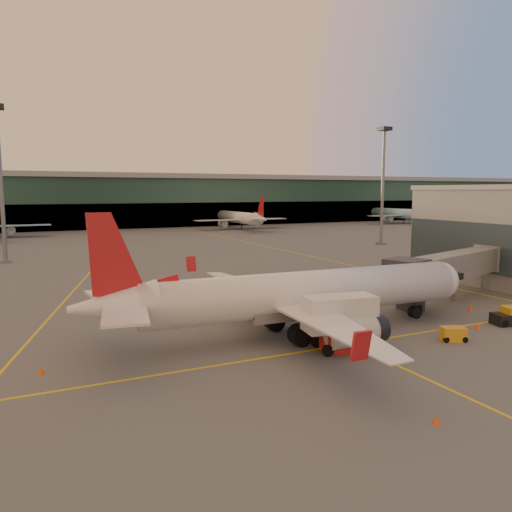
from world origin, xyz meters
name	(u,v)px	position (x,y,z in m)	size (l,w,h in m)	color
ground	(333,376)	(0.00, 0.00, 0.00)	(600.00, 600.00, 0.00)	#4C4F54
taxi_markings	(106,277)	(-7.32, 44.49, 0.01)	(100.12, 173.00, 0.01)	gold
terminal	(79,201)	(0.00, 141.79, 8.76)	(400.00, 20.00, 17.60)	#19382D
mast_west_near	(0,172)	(-20.00, 66.00, 14.86)	(2.40, 2.40, 25.60)	slate
mast_east_near	(383,177)	(55.00, 62.00, 14.86)	(2.40, 2.40, 25.60)	slate
distant_aircraft_row	(5,237)	(-21.00, 118.00, 0.00)	(290.00, 34.00, 13.00)	#8BC6EA
main_airplane	(296,296)	(2.24, 8.76, 3.38)	(34.43, 30.98, 10.40)	white
jet_bridge	(459,266)	(25.73, 13.49, 3.61)	(22.76, 9.68, 5.37)	slate
catering_truck	(340,319)	(3.40, 4.16, 2.35)	(5.65, 3.22, 4.14)	red
gpu_cart	(453,334)	(12.89, 2.18, 0.55)	(2.21, 1.80, 1.12)	gold
pushback_tug	(511,317)	(21.39, 3.59, 0.66)	(3.45, 2.37, 1.62)	black
cone_nose	(470,307)	(22.49, 9.01, 0.30)	(0.48, 0.48, 0.62)	#F84F0D
cone_tail	(41,370)	(-17.03, 8.44, 0.26)	(0.43, 0.43, 0.54)	#F84F0D
cone_wing_right	(437,420)	(0.89, -7.95, 0.25)	(0.41, 0.41, 0.52)	#F84F0D
cone_wing_left	(207,295)	(0.96, 26.36, 0.25)	(0.41, 0.41, 0.52)	#F84F0D
cone_fwd	(478,326)	(17.51, 3.79, 0.27)	(0.45, 0.45, 0.57)	#F84F0D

